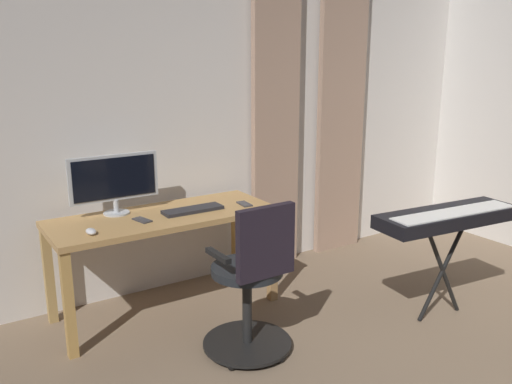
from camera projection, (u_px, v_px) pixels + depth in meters
name	position (u px, v px, depth m)	size (l,w,h in m)	color
back_room_partition	(236.00, 102.00, 4.38)	(5.05, 0.10, 2.84)	silver
curtain_left_panel	(341.00, 116.00, 4.87)	(0.50, 0.06, 2.51)	tan
curtain_right_panel	(276.00, 121.00, 4.50)	(0.45, 0.06, 2.51)	tan
desk	(164.00, 227.00, 3.76)	(1.56, 0.61, 0.73)	tan
office_chair	(252.00, 284.00, 3.24)	(0.56, 0.56, 0.98)	black
computer_monitor	(114.00, 180.00, 3.69)	(0.62, 0.18, 0.42)	#B7BCC1
computer_keyboard	(193.00, 210.00, 3.80)	(0.43, 0.14, 0.02)	#232328
computer_mouse	(91.00, 231.00, 3.32)	(0.06, 0.10, 0.04)	silver
cell_phone_face_up	(142.00, 220.00, 3.59)	(0.07, 0.14, 0.01)	#333338
cell_phone_by_monitor	(244.00, 204.00, 3.97)	(0.07, 0.14, 0.01)	#333338
piano_keyboard	(448.00, 219.00, 3.65)	(1.08, 0.42, 0.79)	black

